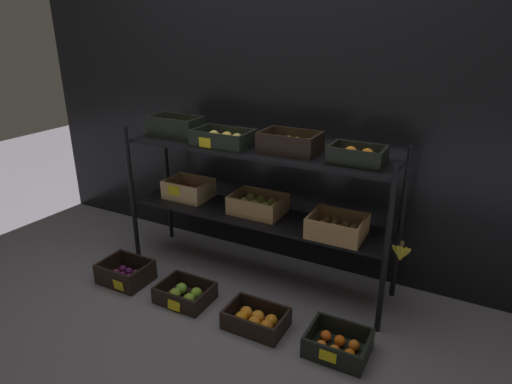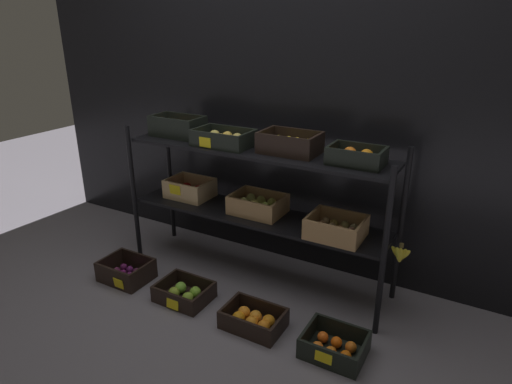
% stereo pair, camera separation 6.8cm
% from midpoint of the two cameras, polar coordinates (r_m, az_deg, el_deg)
% --- Properties ---
extents(ground_plane, '(10.00, 10.00, 0.00)m').
position_cam_midpoint_polar(ground_plane, '(3.08, 0.65, -10.67)').
color(ground_plane, slate).
extents(storefront_wall, '(4.15, 0.12, 2.04)m').
position_cam_midpoint_polar(storefront_wall, '(3.03, 4.38, 9.59)').
color(storefront_wall, black).
rests_on(storefront_wall, ground_plane).
extents(display_rack, '(1.87, 0.42, 1.03)m').
position_cam_midpoint_polar(display_rack, '(2.78, 0.81, 1.64)').
color(display_rack, black).
rests_on(display_rack, ground_plane).
extents(crate_ground_plum, '(0.32, 0.26, 0.14)m').
position_cam_midpoint_polar(crate_ground_plum, '(3.12, -15.80, -10.01)').
color(crate_ground_plum, black).
rests_on(crate_ground_plum, ground_plane).
extents(crate_ground_apple_green, '(0.33, 0.26, 0.11)m').
position_cam_midpoint_polar(crate_ground_apple_green, '(2.85, -8.56, -12.82)').
color(crate_ground_apple_green, black).
rests_on(crate_ground_apple_green, ground_plane).
extents(crate_ground_orange, '(0.34, 0.23, 0.11)m').
position_cam_midpoint_polar(crate_ground_orange, '(2.60, 0.46, -16.23)').
color(crate_ground_orange, black).
rests_on(crate_ground_orange, ground_plane).
extents(crate_ground_tangerine, '(0.32, 0.27, 0.12)m').
position_cam_midpoint_polar(crate_ground_tangerine, '(2.47, 10.89, -19.06)').
color(crate_ground_tangerine, black).
rests_on(crate_ground_tangerine, ground_plane).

